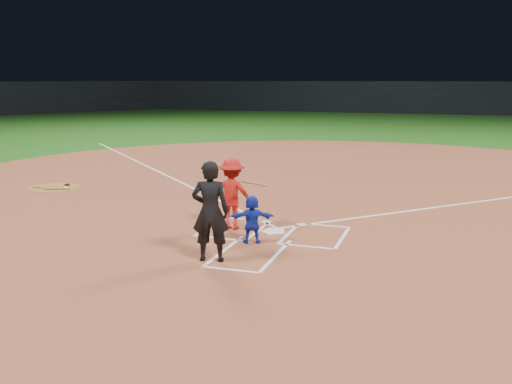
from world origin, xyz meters
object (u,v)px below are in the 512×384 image
(catcher, at_px, (252,219))
(umpire, at_px, (210,211))
(home_plate, at_px, (274,231))
(on_deck_circle, at_px, (54,187))
(batter_at_plate, at_px, (232,194))

(catcher, relative_size, umpire, 0.53)
(home_plate, xyz_separation_m, catcher, (-0.19, -1.00, 0.51))
(on_deck_circle, height_order, batter_at_plate, batter_at_plate)
(umpire, bearing_deg, on_deck_circle, -48.51)
(on_deck_circle, relative_size, batter_at_plate, 1.03)
(batter_at_plate, bearing_deg, on_deck_circle, 157.63)
(on_deck_circle, relative_size, umpire, 0.87)
(catcher, xyz_separation_m, umpire, (-0.36, -1.40, 0.46))
(on_deck_circle, height_order, umpire, umpire)
(home_plate, distance_m, on_deck_circle, 8.79)
(umpire, distance_m, batter_at_plate, 2.43)
(umpire, bearing_deg, batter_at_plate, -92.88)
(on_deck_circle, xyz_separation_m, catcher, (8.09, -3.97, 0.52))
(catcher, height_order, umpire, umpire)
(batter_at_plate, bearing_deg, umpire, -79.18)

